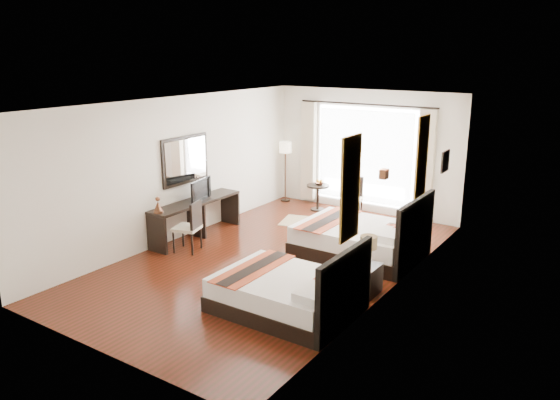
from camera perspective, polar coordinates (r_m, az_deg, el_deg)
The scene contains 29 objects.
floor at distance 9.86m, azimuth -0.74°, elevation -6.28°, with size 4.50×7.50×0.01m, color #331709.
ceiling at distance 9.20m, azimuth -0.80°, elevation 10.11°, with size 4.50×7.50×0.02m, color white.
wall_headboard at distance 8.40m, azimuth 11.94°, elevation -0.39°, with size 0.01×7.50×2.80m, color silver.
wall_desk at distance 10.83m, azimuth -10.61°, elevation 3.21°, with size 0.01×7.50×2.80m, color silver.
wall_window at distance 12.63m, azimuth 8.95°, elevation 5.01°, with size 4.50×0.01×2.80m, color silver.
wall_entry at distance 6.82m, azimuth -18.98°, elevation -4.64°, with size 4.50×0.01×2.80m, color silver.
window_glass at distance 12.63m, azimuth 8.91°, elevation 4.55°, with size 2.40×0.02×2.20m, color white.
sheer_curtain at distance 12.58m, azimuth 8.79°, elevation 4.51°, with size 2.30×0.02×2.10m, color white.
drape_left at distance 13.22m, azimuth 3.00°, elevation 5.10°, with size 0.35×0.14×2.35m, color #C1B695.
drape_right at distance 12.02m, azimuth 14.97°, elevation 3.56°, with size 0.35×0.14×2.35m, color #C1B695.
art_panel_near at distance 6.94m, azimuth 7.36°, elevation 1.18°, with size 0.03×0.50×1.35m, color #8B3C14.
art_panel_far at distance 9.29m, azimuth 14.61°, elevation 4.43°, with size 0.03×0.50×1.35m, color #8B3C14.
wall_sconce at distance 7.98m, azimuth 10.81°, elevation 2.69°, with size 0.10×0.14×0.14m, color #4F2D1C.
mirror_frame at distance 10.92m, azimuth -9.88°, elevation 4.14°, with size 0.04×1.25×0.95m, color black.
mirror_glass at distance 10.90m, azimuth -9.79°, elevation 4.13°, with size 0.01×1.12×0.82m, color white.
bed_near at distance 7.92m, azimuth 0.99°, elevation -9.63°, with size 1.96×1.53×1.10m.
bed_far at distance 10.07m, azimuth 8.59°, elevation -4.04°, with size 2.16×1.69×1.22m.
nightstand at distance 8.59m, azimuth 8.90°, elevation -8.18°, with size 0.39×0.48×0.46m, color black.
table_lamp at distance 8.43m, azimuth 9.23°, elevation -4.59°, with size 0.26×0.26×0.42m.
vase at distance 8.32m, azimuth 8.60°, elevation -6.50°, with size 0.12×0.12×0.12m, color black.
console_desk at distance 11.05m, azimuth -8.74°, elevation -1.95°, with size 0.50×2.20×0.76m, color black.
television at distance 10.91m, azimuth -8.60°, elevation 1.07°, with size 0.75×0.10×0.43m, color black.
bronze_figurine at distance 10.23m, azimuth -12.62°, elevation -0.59°, with size 0.18×0.18×0.27m, color #4F2D1C, non-canonical shape.
desk_chair at distance 10.33m, azimuth -9.56°, elevation -3.73°, with size 0.55×0.55×0.96m.
floor_lamp at distance 13.36m, azimuth 0.57°, elevation 5.10°, with size 0.30×0.30×1.48m.
side_table at distance 12.80m, azimuth 3.97°, elevation 0.26°, with size 0.53×0.53×0.61m, color black.
fruit_bowl at distance 12.74m, azimuth 4.11°, elevation 1.72°, with size 0.20×0.20×0.05m, color #4A2B1A.
window_chair at distance 12.39m, azimuth 7.60°, elevation -0.50°, with size 0.51×0.51×0.89m.
jute_rug at distance 11.94m, azimuth 3.11°, elevation -2.33°, with size 1.21×0.82×0.01m, color tan.
Camera 1 is at (5.21, -7.54, 3.64)m, focal length 35.00 mm.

